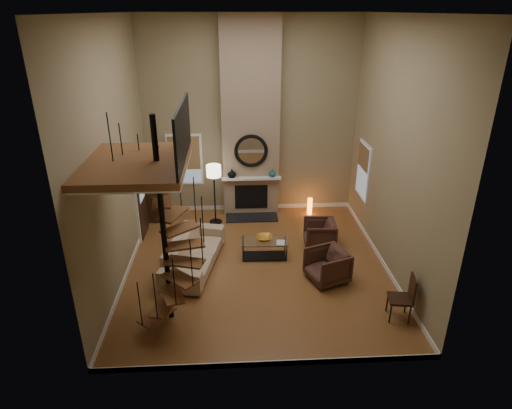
{
  "coord_description": "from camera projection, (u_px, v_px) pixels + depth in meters",
  "views": [
    {
      "loc": [
        -0.53,
        -8.91,
        5.56
      ],
      "look_at": [
        0.0,
        0.4,
        1.4
      ],
      "focal_mm": 30.76,
      "sensor_mm": 36.0,
      "label": 1
    }
  ],
  "objects": [
    {
      "name": "window_right",
      "position": [
        363.0,
        170.0,
        11.73
      ],
      "size": [
        0.06,
        1.02,
        1.52
      ],
      "color": "white",
      "rests_on": "right_wall"
    },
    {
      "name": "vase_left",
      "position": [
        232.0,
        173.0,
        12.43
      ],
      "size": [
        0.24,
        0.24,
        0.25
      ],
      "primitive_type": "imported",
      "color": "black",
      "rests_on": "mantel"
    },
    {
      "name": "spiral_stair",
      "position": [
        165.0,
        237.0,
        7.96
      ],
      "size": [
        1.47,
        1.47,
        4.06
      ],
      "color": "black",
      "rests_on": "ground"
    },
    {
      "name": "side_chair",
      "position": [
        405.0,
        296.0,
        8.42
      ],
      "size": [
        0.5,
        0.49,
        0.95
      ],
      "color": "black",
      "rests_on": "ground"
    },
    {
      "name": "right_wall",
      "position": [
        396.0,
        152.0,
        9.45
      ],
      "size": [
        0.02,
        6.5,
        5.5
      ],
      "primitive_type": "cube",
      "color": "#958460",
      "rests_on": "ground"
    },
    {
      "name": "accent_lamp",
      "position": [
        310.0,
        206.0,
        12.92
      ],
      "size": [
        0.14,
        0.14,
        0.5
      ],
      "primitive_type": "cylinder",
      "color": "orange",
      "rests_on": "ground"
    },
    {
      "name": "armchair_near",
      "position": [
        322.0,
        234.0,
        11.11
      ],
      "size": [
        0.82,
        0.8,
        0.71
      ],
      "primitive_type": "imported",
      "rotation": [
        0.0,
        0.0,
        -1.63
      ],
      "color": "#482A21",
      "rests_on": "ground"
    },
    {
      "name": "window_back",
      "position": [
        185.0,
        159.0,
        12.59
      ],
      "size": [
        1.02,
        0.06,
        1.52
      ],
      "color": "white",
      "rests_on": "back_wall"
    },
    {
      "name": "ground",
      "position": [
        257.0,
        265.0,
        10.42
      ],
      "size": [
        6.0,
        6.5,
        0.01
      ],
      "primitive_type": "cube",
      "color": "#9E6533",
      "rests_on": "ground"
    },
    {
      "name": "book",
      "position": [
        280.0,
        243.0,
        10.46
      ],
      "size": [
        0.23,
        0.29,
        0.03
      ],
      "primitive_type": "imported",
      "rotation": [
        0.0,
        0.0,
        -0.14
      ],
      "color": "gray",
      "rests_on": "coffee_table"
    },
    {
      "name": "hearth",
      "position": [
        252.0,
        217.0,
        12.75
      ],
      "size": [
        1.5,
        0.6,
        0.04
      ],
      "primitive_type": "cube",
      "color": "black",
      "rests_on": "ground"
    },
    {
      "name": "baseboard_left",
      "position": [
        129.0,
        267.0,
        10.24
      ],
      "size": [
        0.02,
        6.5,
        0.12
      ],
      "primitive_type": "cube",
      "color": "white",
      "rests_on": "ground"
    },
    {
      "name": "firebox",
      "position": [
        251.0,
        197.0,
        12.8
      ],
      "size": [
        0.95,
        0.02,
        0.72
      ],
      "primitive_type": "cube",
      "color": "black",
      "rests_on": "chimney_breast"
    },
    {
      "name": "floor_lamp",
      "position": [
        214.0,
        176.0,
        11.95
      ],
      "size": [
        0.4,
        0.4,
        1.71
      ],
      "color": "black",
      "rests_on": "ground"
    },
    {
      "name": "front_wall",
      "position": [
        270.0,
        222.0,
        6.33
      ],
      "size": [
        6.0,
        0.02,
        5.5
      ],
      "primitive_type": "cube",
      "color": "#958460",
      "rests_on": "ground"
    },
    {
      "name": "mirror_disc",
      "position": [
        251.0,
        151.0,
        12.22
      ],
      "size": [
        0.8,
        0.01,
        0.8
      ],
      "primitive_type": "cylinder",
      "rotation": [
        1.57,
        0.0,
        0.0
      ],
      "color": "white",
      "rests_on": "chimney_breast"
    },
    {
      "name": "back_wall",
      "position": [
        250.0,
        119.0,
        12.26
      ],
      "size": [
        6.0,
        0.02,
        5.5
      ],
      "primitive_type": "cube",
      "color": "#958460",
      "rests_on": "ground"
    },
    {
      "name": "vase_right",
      "position": [
        272.0,
        173.0,
        12.49
      ],
      "size": [
        0.2,
        0.2,
        0.21
      ],
      "primitive_type": "imported",
      "color": "#164E4F",
      "rests_on": "mantel"
    },
    {
      "name": "baseboard_front",
      "position": [
        268.0,
        364.0,
        7.44
      ],
      "size": [
        6.0,
        0.02,
        0.12
      ],
      "primitive_type": "cube",
      "color": "white",
      "rests_on": "ground"
    },
    {
      "name": "coffee_table",
      "position": [
        264.0,
        247.0,
        10.65
      ],
      "size": [
        1.14,
        0.6,
        0.44
      ],
      "color": "silver",
      "rests_on": "ground"
    },
    {
      "name": "mirror_frame",
      "position": [
        251.0,
        151.0,
        12.21
      ],
      "size": [
        0.94,
        0.1,
        0.94
      ],
      "primitive_type": "torus",
      "rotation": [
        1.57,
        0.0,
        0.0
      ],
      "color": "black",
      "rests_on": "chimney_breast"
    },
    {
      "name": "sofa",
      "position": [
        193.0,
        251.0,
        10.22
      ],
      "size": [
        1.43,
        2.58,
        0.71
      ],
      "primitive_type": "imported",
      "rotation": [
        0.0,
        0.0,
        1.37
      ],
      "color": "tan",
      "rests_on": "ground"
    },
    {
      "name": "armchair_far",
      "position": [
        330.0,
        265.0,
        9.74
      ],
      "size": [
        1.05,
        1.04,
        0.75
      ],
      "primitive_type": "imported",
      "rotation": [
        0.0,
        0.0,
        -1.21
      ],
      "color": "#482A21",
      "rests_on": "ground"
    },
    {
      "name": "ceiling",
      "position": [
        257.0,
        13.0,
        8.18
      ],
      "size": [
        6.0,
        6.5,
        0.01
      ],
      "primitive_type": "cube",
      "color": "silver",
      "rests_on": "back_wall"
    },
    {
      "name": "baseboard_back",
      "position": [
        251.0,
        207.0,
        13.35
      ],
      "size": [
        6.0,
        0.02,
        0.12
      ],
      "primitive_type": "cube",
      "color": "white",
      "rests_on": "ground"
    },
    {
      "name": "left_wall",
      "position": [
        114.0,
        157.0,
        9.14
      ],
      "size": [
        0.02,
        6.5,
        5.5
      ],
      "primitive_type": "cube",
      "color": "#958460",
      "rests_on": "ground"
    },
    {
      "name": "mantel",
      "position": [
        251.0,
        179.0,
        12.48
      ],
      "size": [
        1.7,
        0.18,
        0.06
      ],
      "primitive_type": "cube",
      "color": "white",
      "rests_on": "chimney_breast"
    },
    {
      "name": "baseboard_right",
      "position": [
        381.0,
        259.0,
        10.55
      ],
      "size": [
        0.02,
        6.5,
        0.12
      ],
      "primitive_type": "cube",
      "color": "white",
      "rests_on": "ground"
    },
    {
      "name": "hutch",
      "position": [
        153.0,
        187.0,
        12.44
      ],
      "size": [
        0.4,
        0.85,
        1.89
      ],
      "primitive_type": "cube",
      "color": "black",
      "rests_on": "ground"
    },
    {
      "name": "entry_door",
      "position": [
        141.0,
        198.0,
        11.48
      ],
      "size": [
        0.1,
        1.05,
        2.16
      ],
      "color": "white",
      "rests_on": "ground"
    },
    {
      "name": "chimney_breast",
      "position": [
        251.0,
        121.0,
        12.08
      ],
      "size": [
        1.6,
        0.38,
        5.5
      ],
      "primitive_type": "cube",
      "color": "#957A61",
      "rests_on": "ground"
    },
    {
      "name": "loft",
      "position": [
        142.0,
        161.0,
        7.35
      ],
      "size": [
        1.7,
        2.2,
        1.09
      ],
      "color": "brown",
      "rests_on": "left_wall"
    },
    {
      "name": "bowl",
      "position": [
        264.0,
        238.0,
        10.61
      ],
      "size": [
        0.4,
        0.4,
        0.1
      ],
      "primitive_type": "imported",
      "color": "#C07C21",
      "rests_on": "coffee_table"
    }
  ]
}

